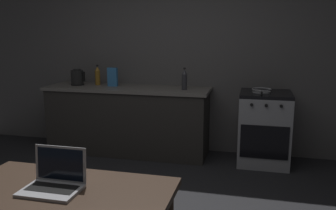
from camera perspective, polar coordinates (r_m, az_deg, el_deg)
back_wall at (r=4.77m, az=4.96°, el=8.56°), size 6.40×0.10×2.68m
kitchen_counter at (r=4.78m, az=-6.38°, el=-2.34°), size 2.16×0.64×0.88m
stove_oven at (r=4.51m, az=15.10°, el=-3.58°), size 0.60×0.62×0.88m
laptop at (r=2.15m, az=-17.75°, el=-11.58°), size 0.32×0.24×0.23m
electric_kettle at (r=4.97m, az=-14.28°, el=4.27°), size 0.20×0.17×0.22m
bottle at (r=4.43m, az=2.63°, el=4.10°), size 0.07×0.07×0.27m
frying_pan at (r=4.38m, az=14.70°, el=2.27°), size 0.23×0.40×0.05m
cereal_box at (r=4.78m, az=-8.85°, el=4.44°), size 0.13×0.05×0.25m
bottle_b at (r=4.93m, az=-11.18°, el=4.64°), size 0.07×0.07×0.27m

